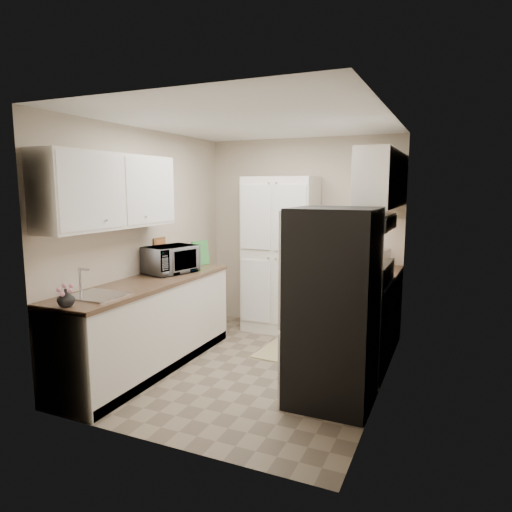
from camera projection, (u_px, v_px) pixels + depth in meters
The scene contains 16 objects.
ground at pixel (253, 367), 4.78m from camera, with size 3.20×3.20×0.00m, color #7A6B56.
room_shell at pixel (251, 212), 4.54m from camera, with size 2.64×3.24×2.52m.
pantry_cabinet at pixel (280, 255), 5.90m from camera, with size 0.90×0.55×2.00m, color silver.
base_cabinet_left at pixel (149, 326), 4.72m from camera, with size 0.60×2.30×0.88m, color silver.
countertop_left at pixel (147, 283), 4.65m from camera, with size 0.63×2.33×0.04m, color brown.
base_cabinet_right at pixel (370, 309), 5.39m from camera, with size 0.60×0.80×0.88m, color silver.
countertop_right at pixel (372, 271), 5.33m from camera, with size 0.63×0.83×0.04m, color brown.
electric_range at pixel (355, 324), 4.67m from camera, with size 0.71×0.78×1.13m.
refrigerator at pixel (333, 307), 3.91m from camera, with size 0.70×0.72×1.70m, color #B7B7BC.
microwave at pixel (171, 260), 5.06m from camera, with size 0.55×0.37×0.31m, color silver.
wine_bottle at pixel (185, 257), 5.37m from camera, with size 0.07×0.07×0.26m, color black.
flower_vase at pixel (66, 298), 3.64m from camera, with size 0.14×0.14×0.14m, color white.
cutting_board at pixel (201, 253), 5.61m from camera, with size 0.02×0.24×0.30m, color #3B8F40.
toaster_oven at pixel (372, 259), 5.35m from camera, with size 0.31×0.40×0.23m, color #B2B0B6.
fruit_basket at pixel (371, 244), 5.32m from camera, with size 0.27×0.27×0.11m, color orange, non-canonical shape.
kitchen_mat at pixel (289, 349), 5.31m from camera, with size 0.55×0.88×0.01m, color tan.
Camera 1 is at (1.87, -4.15, 1.86)m, focal length 32.00 mm.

